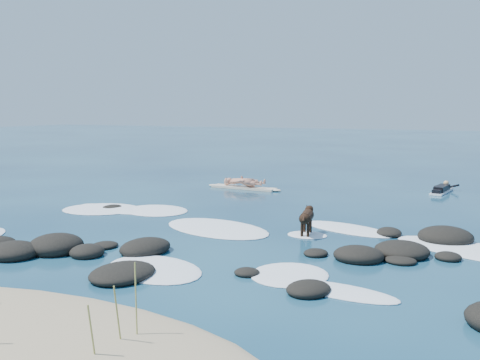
% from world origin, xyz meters
% --- Properties ---
extents(ground, '(160.00, 160.00, 0.00)m').
position_xyz_m(ground, '(0.00, 0.00, 0.00)').
color(ground, '#0A2642').
rests_on(ground, ground).
extents(reef_rocks, '(13.20, 7.50, 0.58)m').
position_xyz_m(reef_rocks, '(0.92, -2.62, 0.11)').
color(reef_rocks, black).
rests_on(reef_rocks, ground).
extents(breaking_foam, '(15.86, 8.26, 0.12)m').
position_xyz_m(breaking_foam, '(-0.72, -0.37, 0.01)').
color(breaking_foam, white).
rests_on(breaking_foam, ground).
extents(standing_surfer_rig, '(3.53, 0.80, 2.01)m').
position_xyz_m(standing_surfer_rig, '(-3.15, 7.56, 0.79)').
color(standing_surfer_rig, beige).
rests_on(standing_surfer_rig, ground).
extents(paddling_surfer_rig, '(1.06, 2.38, 0.41)m').
position_xyz_m(paddling_surfer_rig, '(4.74, 10.06, 0.14)').
color(paddling_surfer_rig, white).
rests_on(paddling_surfer_rig, ground).
extents(dog, '(0.44, 1.27, 0.80)m').
position_xyz_m(dog, '(1.95, 0.39, 0.53)').
color(dog, black).
rests_on(dog, ground).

